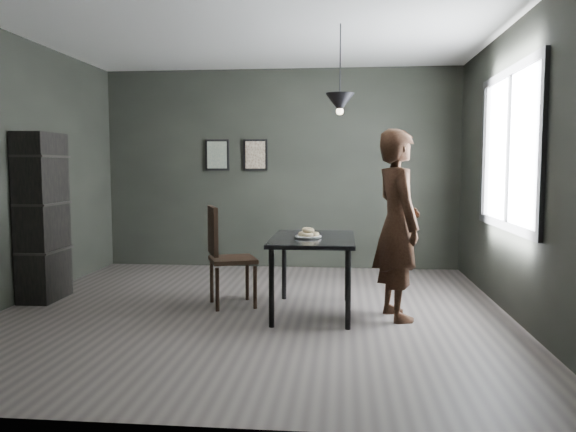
# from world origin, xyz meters

# --- Properties ---
(ground) EXTENTS (5.00, 5.00, 0.00)m
(ground) POSITION_xyz_m (0.00, 0.00, 0.00)
(ground) COLOR #383330
(ground) RESTS_ON ground
(back_wall) EXTENTS (5.00, 0.10, 2.80)m
(back_wall) POSITION_xyz_m (0.00, 2.50, 1.40)
(back_wall) COLOR black
(back_wall) RESTS_ON ground
(ceiling) EXTENTS (5.00, 5.00, 0.02)m
(ceiling) POSITION_xyz_m (0.00, 0.00, 2.80)
(ceiling) COLOR silver
(ceiling) RESTS_ON ground
(window_assembly) EXTENTS (0.04, 1.96, 1.56)m
(window_assembly) POSITION_xyz_m (2.47, 0.20, 1.60)
(window_assembly) COLOR white
(window_assembly) RESTS_ON ground
(cafe_table) EXTENTS (0.80, 1.20, 0.75)m
(cafe_table) POSITION_xyz_m (0.60, 0.00, 0.67)
(cafe_table) COLOR black
(cafe_table) RESTS_ON ground
(white_plate) EXTENTS (0.23, 0.23, 0.01)m
(white_plate) POSITION_xyz_m (0.56, -0.07, 0.76)
(white_plate) COLOR white
(white_plate) RESTS_ON cafe_table
(donut_pile) EXTENTS (0.21, 0.20, 0.09)m
(donut_pile) POSITION_xyz_m (0.56, -0.07, 0.79)
(donut_pile) COLOR #F7E8C0
(donut_pile) RESTS_ON white_plate
(woman) EXTENTS (0.60, 0.75, 1.78)m
(woman) POSITION_xyz_m (1.40, -0.11, 0.89)
(woman) COLOR black
(woman) RESTS_ON ground
(wood_chair) EXTENTS (0.58, 0.58, 1.03)m
(wood_chair) POSITION_xyz_m (-0.32, 0.17, 0.59)
(wood_chair) COLOR black
(wood_chair) RESTS_ON ground
(shelf_unit) EXTENTS (0.35, 0.61, 1.79)m
(shelf_unit) POSITION_xyz_m (-2.32, 0.27, 0.90)
(shelf_unit) COLOR black
(shelf_unit) RESTS_ON ground
(pendant_lamp) EXTENTS (0.28, 0.28, 0.86)m
(pendant_lamp) POSITION_xyz_m (0.85, 0.10, 2.05)
(pendant_lamp) COLOR black
(pendant_lamp) RESTS_ON ground
(framed_print_left) EXTENTS (0.34, 0.04, 0.44)m
(framed_print_left) POSITION_xyz_m (-0.90, 2.47, 1.60)
(framed_print_left) COLOR black
(framed_print_left) RESTS_ON ground
(framed_print_right) EXTENTS (0.34, 0.04, 0.44)m
(framed_print_right) POSITION_xyz_m (-0.35, 2.47, 1.60)
(framed_print_right) COLOR black
(framed_print_right) RESTS_ON ground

